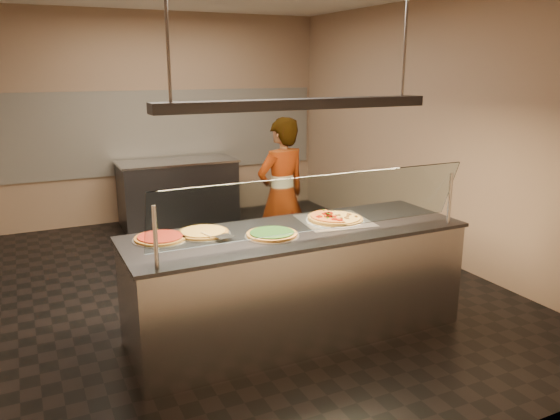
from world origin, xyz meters
name	(u,v)px	position (x,y,z in m)	size (l,w,h in m)	color
ground	(235,285)	(0.00, 0.00, -0.01)	(5.00, 6.00, 0.02)	black
wall_back	(159,118)	(0.00, 3.01, 1.50)	(5.00, 0.02, 3.00)	#977B61
wall_front	(442,216)	(0.00, -3.01, 1.50)	(5.00, 0.02, 3.00)	#977B61
wall_right	(431,131)	(2.51, 0.00, 1.50)	(0.02, 6.00, 3.00)	#977B61
tile_band	(160,132)	(0.00, 2.98, 1.30)	(4.90, 0.02, 1.20)	silver
serving_counter	(296,282)	(0.09, -1.24, 0.47)	(2.84, 0.94, 0.93)	#B7B7BC
sneeze_guard	(318,204)	(0.09, -1.58, 1.23)	(2.60, 0.18, 0.54)	#B7B7BC
perforated_tray	(335,220)	(0.51, -1.14, 0.94)	(0.65, 0.65, 0.01)	silver
half_pizza_pepperoni	(323,219)	(0.40, -1.14, 0.96)	(0.30, 0.50, 0.05)	brown
half_pizza_sausage	(346,216)	(0.63, -1.15, 0.96)	(0.30, 0.50, 0.04)	brown
pizza_spinach	(272,234)	(-0.16, -1.30, 0.95)	(0.44, 0.44, 0.03)	silver
pizza_cheese	(203,232)	(-0.64, -1.01, 0.94)	(0.44, 0.44, 0.03)	silver
pizza_tomato	(160,238)	(-0.98, -1.01, 0.94)	(0.43, 0.43, 0.03)	silver
pizza_spatula	(214,235)	(-0.60, -1.17, 0.96)	(0.22, 0.22, 0.02)	#B7B7BC
prep_table	(178,192)	(0.12, 2.55, 0.47)	(1.67, 0.74, 0.93)	#37373C
worker	(282,195)	(0.67, 0.24, 0.86)	(0.62, 0.41, 1.71)	#393241
heat_lamp_housing	(298,104)	(0.09, -1.24, 1.95)	(2.30, 0.18, 0.08)	#37373C
lamp_rod_left	(167,26)	(-0.91, -1.24, 2.50)	(0.02, 0.02, 1.01)	#B7B7BC
lamp_rod_right	(406,34)	(1.09, -1.24, 2.50)	(0.02, 0.02, 1.01)	#B7B7BC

